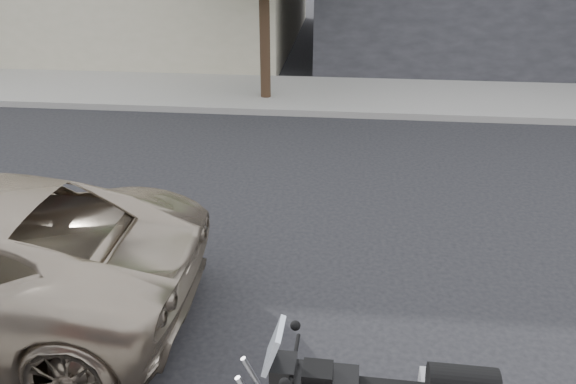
% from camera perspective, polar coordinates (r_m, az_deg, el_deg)
% --- Properties ---
extents(ground, '(120.00, 120.00, 0.00)m').
position_cam_1_polar(ground, '(8.08, 6.00, -3.83)').
color(ground, black).
rests_on(ground, ground).
extents(far_sidewalk, '(44.00, 3.00, 0.15)m').
position_cam_1_polar(far_sidewalk, '(14.07, 6.24, 9.67)').
color(far_sidewalk, gray).
rests_on(far_sidewalk, ground).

